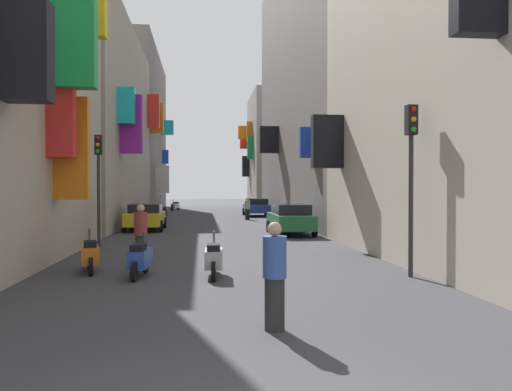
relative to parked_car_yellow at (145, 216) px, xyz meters
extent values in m
plane|color=#38383D|center=(3.64, 5.72, -0.74)|extent=(140.00, 140.00, 0.00)
cube|color=black|center=(-0.84, -15.96, 4.52)|extent=(1.04, 0.64, 2.21)
cube|color=yellow|center=(-0.71, -10.81, 7.27)|extent=(1.31, 0.50, 1.86)
cube|color=orange|center=(-0.86, -12.02, 2.68)|extent=(1.01, 0.35, 3.04)
cube|color=red|center=(-0.99, -12.63, 3.45)|extent=(0.75, 0.46, 2.15)
cube|color=green|center=(-0.66, -12.84, 5.72)|extent=(1.39, 0.57, 2.80)
cube|color=#B2A899|center=(-4.36, 6.00, 5.54)|extent=(6.00, 19.75, 12.56)
cube|color=red|center=(-0.89, 14.37, 7.73)|extent=(0.95, 0.48, 2.69)
cube|color=purple|center=(-0.78, 0.35, 4.94)|extent=(1.16, 0.62, 3.11)
cube|color=#19B2BF|center=(-0.92, -0.45, 5.81)|extent=(0.89, 0.52, 1.89)
cube|color=slate|center=(-4.36, 25.80, 7.22)|extent=(6.00, 19.84, 15.92)
cube|color=#19B2BF|center=(-0.70, 28.67, 8.06)|extent=(1.31, 0.59, 1.55)
cube|color=blue|center=(-1.02, 30.11, 4.97)|extent=(0.67, 0.38, 1.54)
cube|color=orange|center=(-0.81, 16.73, 7.49)|extent=(1.09, 0.50, 2.57)
cube|color=white|center=(-0.72, 21.63, 2.32)|extent=(1.27, 0.54, 2.64)
cube|color=black|center=(8.02, -7.59, 3.36)|extent=(1.24, 0.50, 2.12)
cube|color=slate|center=(11.64, 7.50, 9.01)|extent=(6.00, 25.15, 19.50)
cube|color=blue|center=(8.32, -1.93, 3.84)|extent=(0.64, 0.36, 1.57)
cube|color=black|center=(7.95, 9.66, 5.06)|extent=(1.39, 0.56, 1.96)
cube|color=gray|center=(11.64, 30.26, 5.70)|extent=(6.00, 10.92, 12.88)
cube|color=green|center=(8.33, 28.63, 5.97)|extent=(0.62, 0.41, 2.51)
cube|color=orange|center=(8.33, 29.26, 7.79)|extent=(0.62, 0.37, 2.26)
cube|color=orange|center=(8.01, 33.71, 8.17)|extent=(1.27, 0.64, 1.56)
cube|color=red|center=(8.16, 34.92, 7.26)|extent=(0.95, 0.51, 1.88)
cube|color=black|center=(8.23, 33.19, 4.09)|extent=(0.83, 0.41, 2.46)
cube|color=gold|center=(0.00, -0.05, -0.12)|extent=(1.85, 3.93, 0.64)
cube|color=black|center=(0.00, 0.15, 0.42)|extent=(1.63, 2.20, 0.46)
cylinder|color=black|center=(0.92, -1.34, -0.44)|extent=(0.18, 0.60, 0.60)
cylinder|color=black|center=(-0.92, -1.34, -0.44)|extent=(0.18, 0.60, 0.60)
cylinder|color=black|center=(0.92, 1.25, -0.44)|extent=(0.18, 0.60, 0.60)
cylinder|color=black|center=(-0.92, 1.25, -0.44)|extent=(0.18, 0.60, 0.60)
cube|color=navy|center=(7.35, 12.96, -0.12)|extent=(1.82, 4.05, 0.64)
cube|color=black|center=(7.35, 12.76, 0.43)|extent=(1.61, 2.27, 0.46)
cylinder|color=black|center=(6.44, 14.30, -0.44)|extent=(0.18, 0.60, 0.60)
cylinder|color=black|center=(8.27, 14.30, -0.44)|extent=(0.18, 0.60, 0.60)
cylinder|color=black|center=(6.44, 11.62, -0.44)|extent=(0.18, 0.60, 0.60)
cylinder|color=black|center=(8.27, 11.62, -0.44)|extent=(0.18, 0.60, 0.60)
cube|color=#236638|center=(7.27, -3.32, -0.10)|extent=(1.77, 4.23, 0.69)
cube|color=black|center=(7.27, -3.54, 0.49)|extent=(1.56, 2.37, 0.48)
cylinder|color=black|center=(6.38, -1.93, -0.44)|extent=(0.18, 0.60, 0.60)
cylinder|color=black|center=(8.15, -1.93, -0.44)|extent=(0.18, 0.60, 0.60)
cylinder|color=black|center=(6.38, -4.72, -0.44)|extent=(0.18, 0.60, 0.60)
cylinder|color=black|center=(8.15, -4.72, -0.44)|extent=(0.18, 0.60, 0.60)
cube|color=#ADADB2|center=(3.30, -14.76, -0.28)|extent=(0.48, 1.10, 0.45)
cube|color=black|center=(3.29, -14.97, 0.03)|extent=(0.34, 0.57, 0.16)
cylinder|color=#4C4C51|center=(3.32, -14.22, 0.05)|extent=(0.07, 0.28, 0.68)
cylinder|color=black|center=(3.32, -14.09, -0.50)|extent=(0.12, 0.48, 0.48)
cylinder|color=black|center=(3.27, -15.44, -0.50)|extent=(0.12, 0.48, 0.48)
cube|color=orange|center=(0.01, -13.67, -0.28)|extent=(0.68, 1.14, 0.45)
cube|color=black|center=(0.06, -13.86, 0.03)|extent=(0.44, 0.62, 0.16)
cylinder|color=#4C4C51|center=(-0.11, -13.15, 0.05)|extent=(0.12, 0.28, 0.68)
cylinder|color=black|center=(-0.15, -13.02, -0.50)|extent=(0.21, 0.49, 0.48)
cylinder|color=black|center=(0.16, -14.31, -0.50)|extent=(0.21, 0.49, 0.48)
cube|color=silver|center=(0.36, 23.68, -0.28)|extent=(0.83, 1.18, 0.45)
cube|color=black|center=(0.44, 23.87, 0.03)|extent=(0.51, 0.64, 0.16)
cylinder|color=#4C4C51|center=(0.15, 23.17, 0.05)|extent=(0.16, 0.28, 0.68)
cylinder|color=black|center=(0.10, 23.05, -0.50)|extent=(0.28, 0.48, 0.48)
cylinder|color=black|center=(0.63, 24.32, -0.50)|extent=(0.28, 0.48, 0.48)
cube|color=#2D4CAD|center=(1.44, -14.58, -0.28)|extent=(0.54, 1.10, 0.45)
cube|color=black|center=(1.42, -14.78, 0.03)|extent=(0.37, 0.59, 0.16)
cylinder|color=#4C4C51|center=(1.49, -14.05, 0.05)|extent=(0.09, 0.28, 0.68)
cylinder|color=black|center=(1.50, -13.92, -0.50)|extent=(0.15, 0.49, 0.48)
cylinder|color=black|center=(1.37, -15.25, -0.50)|extent=(0.15, 0.49, 0.48)
cube|color=black|center=(0.18, 10.06, -0.28)|extent=(0.62, 1.23, 0.45)
cube|color=black|center=(0.22, 9.84, 0.03)|extent=(0.41, 0.60, 0.16)
cylinder|color=#4C4C51|center=(0.09, 10.64, 0.05)|extent=(0.10, 0.28, 0.68)
cylinder|color=black|center=(0.06, 10.79, -0.50)|extent=(0.18, 0.49, 0.48)
cylinder|color=black|center=(0.30, 9.34, -0.50)|extent=(0.18, 0.49, 0.48)
cylinder|color=black|center=(6.21, 8.21, -0.37)|extent=(0.44, 0.44, 0.76)
cylinder|color=#B2AD9E|center=(6.21, 8.21, 0.31)|extent=(0.52, 0.52, 0.60)
sphere|color=tan|center=(6.21, 8.21, 0.71)|extent=(0.20, 0.20, 0.20)
cylinder|color=#303030|center=(1.22, -12.59, -0.31)|extent=(0.45, 0.45, 0.86)
cylinder|color=maroon|center=(1.22, -12.59, 0.46)|extent=(0.54, 0.54, 0.68)
sphere|color=tan|center=(1.22, -12.59, 0.92)|extent=(0.23, 0.23, 0.23)
cylinder|color=#272727|center=(4.14, -19.77, -0.33)|extent=(0.36, 0.36, 0.83)
cylinder|color=#335199|center=(4.14, -19.77, 0.42)|extent=(0.43, 0.43, 0.66)
sphere|color=tan|center=(4.14, -19.77, 0.86)|extent=(0.23, 0.23, 0.23)
cylinder|color=#2D2D2D|center=(-0.91, -7.75, 1.01)|extent=(0.12, 0.12, 3.52)
cube|color=black|center=(-0.91, -7.75, 3.15)|extent=(0.26, 0.26, 0.75)
sphere|color=red|center=(-0.91, -7.89, 3.40)|extent=(0.14, 0.14, 0.14)
sphere|color=orange|center=(-0.91, -7.89, 3.15)|extent=(0.14, 0.14, 0.14)
sphere|color=green|center=(-0.91, -7.89, 2.90)|extent=(0.14, 0.14, 0.14)
cylinder|color=#2D2D2D|center=(8.25, -15.33, 1.05)|extent=(0.12, 0.12, 3.59)
cube|color=black|center=(8.25, -15.33, 3.22)|extent=(0.26, 0.26, 0.75)
sphere|color=red|center=(8.25, -15.47, 3.47)|extent=(0.14, 0.14, 0.14)
sphere|color=orange|center=(8.25, -15.47, 3.22)|extent=(0.14, 0.14, 0.14)
sphere|color=green|center=(8.25, -15.47, 2.97)|extent=(0.14, 0.14, 0.14)
camera|label=1|loc=(2.99, -27.75, 1.51)|focal=35.91mm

